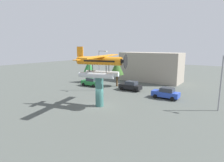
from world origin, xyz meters
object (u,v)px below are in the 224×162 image
object	(u,v)px
car_mid_black	(131,86)
tree_east	(117,67)
car_near_green	(91,82)
storefront_building	(151,67)
display_pedestal	(99,92)
car_far_blue	(166,93)
streetlight_primary	(100,67)
tree_west	(89,67)
floatplane_monument	(100,64)
streetlight_secondary	(223,79)

from	to	relation	value
car_mid_black	tree_east	size ratio (longest dim) A/B	0.76
car_near_green	storefront_building	distance (m)	14.86
display_pedestal	car_mid_black	world-z (taller)	display_pedestal
car_far_blue	storefront_building	distance (m)	15.64
car_far_blue	streetlight_primary	bearing A→B (deg)	7.41
tree_west	car_near_green	bearing A→B (deg)	-42.61
floatplane_monument	streetlight_primary	distance (m)	9.53
car_mid_black	tree_west	world-z (taller)	tree_west
car_mid_black	storefront_building	distance (m)	11.64
display_pedestal	streetlight_secondary	bearing A→B (deg)	27.29
streetlight_primary	storefront_building	distance (m)	15.03
car_mid_black	tree_east	distance (m)	5.48
streetlight_primary	tree_east	distance (m)	5.03
tree_west	storefront_building	bearing A→B (deg)	41.05
streetlight_primary	tree_west	xyz separation A→B (m)	(-7.32, 5.07, -0.92)
floatplane_monument	car_far_blue	xyz separation A→B (m)	(6.05, 8.95, -4.87)
car_mid_black	car_far_blue	bearing A→B (deg)	166.97
car_mid_black	storefront_building	size ratio (longest dim) A/B	0.30
streetlight_secondary	tree_east	world-z (taller)	streetlight_secondary
floatplane_monument	storefront_building	bearing A→B (deg)	81.01
streetlight_primary	car_near_green	bearing A→B (deg)	153.01
car_near_green	streetlight_secondary	world-z (taller)	streetlight_secondary
tree_west	tree_east	distance (m)	7.73
car_near_green	car_mid_black	distance (m)	8.70
car_far_blue	storefront_building	size ratio (longest dim) A/B	0.30
streetlight_primary	car_far_blue	bearing A→B (deg)	7.41
streetlight_secondary	car_near_green	bearing A→B (deg)	174.33
streetlight_secondary	storefront_building	size ratio (longest dim) A/B	0.50
streetlight_secondary	tree_east	bearing A→B (deg)	164.56
display_pedestal	floatplane_monument	xyz separation A→B (m)	(0.13, 0.03, 3.71)
car_near_green	tree_east	world-z (taller)	tree_east
floatplane_monument	car_near_green	distance (m)	14.51
storefront_building	display_pedestal	bearing A→B (deg)	-84.48
car_mid_black	streetlight_secondary	xyz separation A→B (m)	(14.97, -3.53, 3.24)
car_far_blue	streetlight_secondary	size ratio (longest dim) A/B	0.60
tree_west	streetlight_secondary	bearing A→B (deg)	-11.29
floatplane_monument	streetlight_secondary	bearing A→B (deg)	12.55
car_far_blue	streetlight_primary	distance (m)	12.47
streetlight_secondary	tree_west	distance (m)	27.41
tree_west	display_pedestal	bearing A→B (deg)	-43.83
tree_west	tree_east	size ratio (longest dim) A/B	0.92
car_mid_black	streetlight_primary	distance (m)	6.59
car_far_blue	streetlight_primary	size ratio (longest dim) A/B	0.57
floatplane_monument	car_near_green	world-z (taller)	floatplane_monument
streetlight_primary	storefront_building	xyz separation A→B (m)	(3.59, 14.57, -0.98)
display_pedestal	streetlight_secondary	world-z (taller)	streetlight_secondary
display_pedestal	car_far_blue	bearing A→B (deg)	55.49
car_near_green	car_far_blue	bearing A→B (deg)	178.18
floatplane_monument	car_mid_black	size ratio (longest dim) A/B	2.46
car_mid_black	streetlight_secondary	size ratio (longest dim) A/B	0.60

